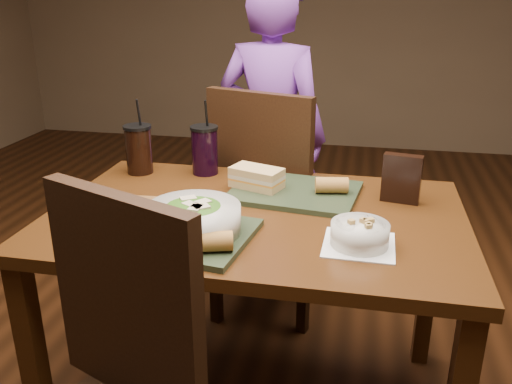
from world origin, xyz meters
The scene contains 14 objects.
dining_table centered at (0.00, 0.00, 0.66)m, with size 1.30×0.85×0.75m.
chair_far centered at (-0.08, 0.57, 0.58)m, with size 0.57×0.58×1.05m.
diner centered at (-0.12, 0.96, 0.74)m, with size 0.54×0.35×1.48m, color purple.
tray_near centered at (-0.19, -0.21, 0.76)m, with size 0.42×0.32×0.02m, color #25301D.
tray_far centered at (0.10, 0.18, 0.76)m, with size 0.42×0.32×0.02m, color #25301D.
salad_bowl centered at (-0.14, -0.21, 0.81)m, with size 0.27×0.27×0.09m.
soup_bowl centered at (0.32, -0.17, 0.79)m, with size 0.20×0.20×0.08m.
sandwich_near centered at (-0.34, -0.16, 0.80)m, with size 0.13×0.09×0.06m.
sandwich_far centered at (-0.03, 0.18, 0.80)m, with size 0.20×0.15×0.07m.
baguette_near centered at (-0.05, -0.32, 0.79)m, with size 0.05×0.05×0.11m, color #AD7533.
baguette_far centered at (0.22, 0.18, 0.80)m, with size 0.05×0.05×0.11m, color #AD7533.
cup_cola centered at (-0.51, 0.30, 0.84)m, with size 0.11×0.11×0.28m.
cup_berry centered at (-0.27, 0.34, 0.84)m, with size 0.10×0.10×0.28m.
chip_bag centered at (0.45, 0.19, 0.83)m, with size 0.12×0.04×0.16m, color black.
Camera 1 is at (0.32, -1.54, 1.42)m, focal length 38.00 mm.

